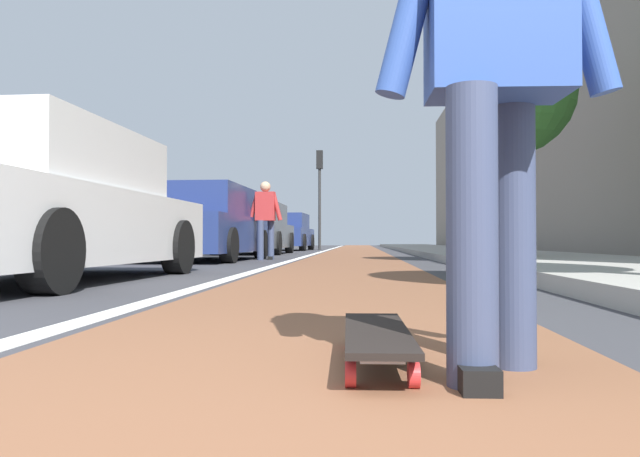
{
  "coord_description": "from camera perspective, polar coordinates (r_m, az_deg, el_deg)",
  "views": [
    {
      "loc": [
        -0.79,
        -0.19,
        0.4
      ],
      "look_at": [
        10.26,
        0.54,
        0.62
      ],
      "focal_mm": 34.1,
      "sensor_mm": 36.0,
      "label": 1
    }
  ],
  "objects": [
    {
      "name": "lane_stripe_white",
      "position": [
        20.83,
        0.03,
        -2.23
      ],
      "size": [
        52.0,
        0.16,
        0.01
      ],
      "primitive_type": "cube",
      "color": "silver",
      "rests_on": "ground"
    },
    {
      "name": "street_tree_mid",
      "position": [
        11.52,
        17.42,
        11.98
      ],
      "size": [
        2.27,
        2.27,
        4.17
      ],
      "color": "brown",
      "rests_on": "ground"
    },
    {
      "name": "parked_car_mid",
      "position": [
        12.32,
        -10.67,
        0.31
      ],
      "size": [
        4.56,
        1.99,
        1.48
      ],
      "color": "navy",
      "rests_on": "ground"
    },
    {
      "name": "ground_plane",
      "position": [
        10.8,
        2.79,
        -3.26
      ],
      "size": [
        80.0,
        80.0,
        0.0
      ],
      "primitive_type": "plane",
      "color": "#38383D"
    },
    {
      "name": "building_facade",
      "position": [
        23.87,
        18.26,
        8.42
      ],
      "size": [
        40.0,
        1.2,
        8.68
      ],
      "primitive_type": "cube",
      "color": "gray",
      "rests_on": "ground"
    },
    {
      "name": "sidewalk_curb",
      "position": [
        19.04,
        13.04,
        -2.1
      ],
      "size": [
        52.0,
        3.2,
        0.14
      ],
      "primitive_type": "cube",
      "color": "#9E9B93",
      "rests_on": "ground"
    },
    {
      "name": "pedestrian_distant",
      "position": [
        12.62,
        -5.13,
        1.27
      ],
      "size": [
        0.46,
        0.71,
        1.62
      ],
      "color": "#384260",
      "rests_on": "ground"
    },
    {
      "name": "parked_car_end",
      "position": [
        24.82,
        -3.14,
        -0.4
      ],
      "size": [
        4.19,
        2.03,
        1.49
      ],
      "color": "navy",
      "rests_on": "ground"
    },
    {
      "name": "skateboard",
      "position": [
        1.98,
        5.34,
        -10.0
      ],
      "size": [
        0.84,
        0.22,
        0.11
      ],
      "color": "red",
      "rests_on": "ground"
    },
    {
      "name": "parked_car_far",
      "position": [
        18.08,
        -6.17,
        -0.12
      ],
      "size": [
        4.52,
        1.97,
        1.49
      ],
      "color": "#4C5156",
      "rests_on": "ground"
    },
    {
      "name": "parked_car_near",
      "position": [
        6.49,
        -24.79,
        1.74
      ],
      "size": [
        4.59,
        2.11,
        1.48
      ],
      "color": "silver",
      "rests_on": "ground"
    },
    {
      "name": "bike_lane_paint",
      "position": [
        24.79,
        3.35,
        -2.06
      ],
      "size": [
        56.0,
        2.05,
        0.0
      ],
      "primitive_type": "cube",
      "color": "brown",
      "rests_on": "ground"
    },
    {
      "name": "skater_person",
      "position": [
        1.92,
        16.14,
        15.19
      ],
      "size": [
        0.46,
        0.72,
        1.64
      ],
      "color": "#384260",
      "rests_on": "ground"
    },
    {
      "name": "traffic_light",
      "position": [
        26.58,
        -0.04,
        4.45
      ],
      "size": [
        0.33,
        0.28,
        4.33
      ],
      "color": "#2D2D2D",
      "rests_on": "ground"
    }
  ]
}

